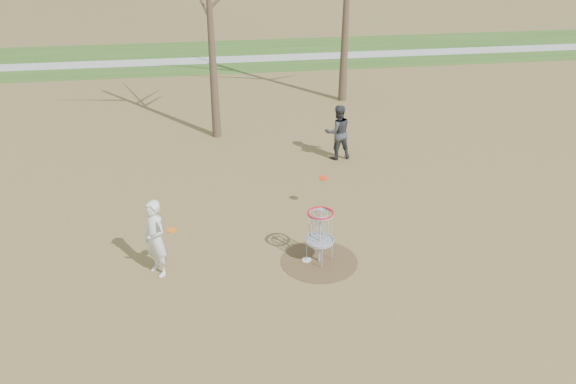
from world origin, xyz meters
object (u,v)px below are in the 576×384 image
object	(u,v)px
player_throwing	(338,132)
disc_golf_basket	(320,227)
disc_grounded	(306,260)
player_standing	(155,239)

from	to	relation	value
player_throwing	disc_golf_basket	distance (m)	6.16
disc_grounded	disc_golf_basket	xyz separation A→B (m)	(0.29, -0.07, 0.89)
player_throwing	disc_golf_basket	world-z (taller)	player_throwing
player_throwing	disc_golf_basket	xyz separation A→B (m)	(-1.81, -5.88, 0.01)
player_standing	player_throwing	bearing A→B (deg)	97.93
player_throwing	disc_golf_basket	size ratio (longest dim) A/B	1.34
player_standing	player_throwing	xyz separation A→B (m)	(5.47, 5.78, 0.00)
player_standing	disc_golf_basket	bearing A→B (deg)	49.69
player_standing	disc_grounded	bearing A→B (deg)	50.78
disc_golf_basket	player_throwing	bearing A→B (deg)	72.86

